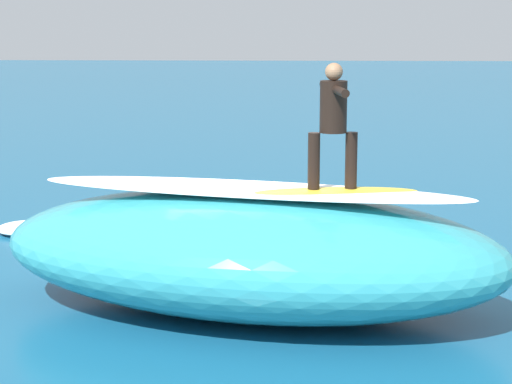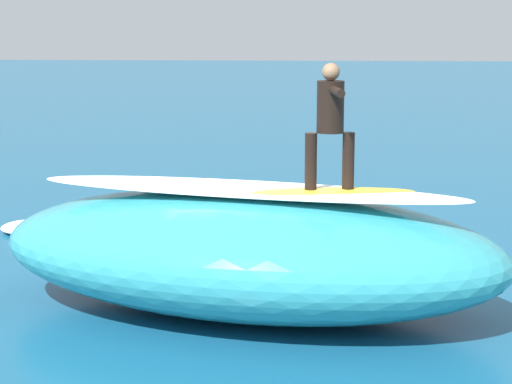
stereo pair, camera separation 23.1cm
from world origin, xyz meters
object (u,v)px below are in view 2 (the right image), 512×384
object	(u,v)px
surfer_paddling	(196,230)
surfboard_riding	(329,193)
surfboard_paddling	(203,238)
surfer_riding	(330,116)

from	to	relation	value
surfer_paddling	surfboard_riding	bearing A→B (deg)	-95.20
surfboard_paddling	surfer_paddling	xyz separation A→B (m)	(0.10, 0.07, 0.16)
surfboard_riding	surfboard_paddling	size ratio (longest dim) A/B	0.94
surfboard_riding	surfer_paddling	distance (m)	4.38
surfboard_paddling	surfer_paddling	world-z (taller)	surfer_paddling
surfer_riding	surfboard_paddling	xyz separation A→B (m)	(1.92, -3.72, -2.38)
surfer_riding	surfboard_paddling	size ratio (longest dim) A/B	0.67
surfer_riding	surfboard_riding	bearing A→B (deg)	108.42
surfboard_riding	surfer_riding	distance (m)	0.89
surfboard_riding	surfboard_paddling	bearing A→B (deg)	-70.79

